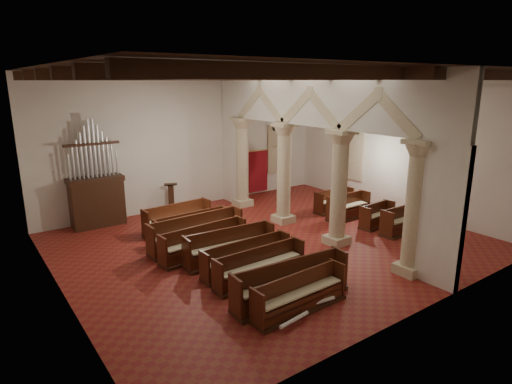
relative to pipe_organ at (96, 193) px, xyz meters
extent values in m
plane|color=maroon|center=(4.50, -5.50, -1.37)|extent=(14.00, 14.00, 0.00)
plane|color=black|center=(4.50, -5.50, 4.63)|extent=(14.00, 14.00, 0.00)
cube|color=silver|center=(4.50, 0.50, 1.63)|extent=(14.00, 0.02, 6.00)
cube|color=silver|center=(4.50, -11.50, 1.63)|extent=(14.00, 0.02, 6.00)
cube|color=silver|center=(-2.50, -5.50, 1.63)|extent=(0.02, 12.00, 6.00)
cube|color=silver|center=(11.50, -5.50, 1.63)|extent=(0.02, 12.00, 6.00)
cube|color=beige|center=(6.30, -10.00, -1.22)|extent=(0.75, 0.75, 0.30)
cylinder|color=beige|center=(6.30, -10.00, 0.58)|extent=(0.56, 0.56, 3.30)
cube|color=beige|center=(6.30, -7.00, -1.22)|extent=(0.75, 0.75, 0.30)
cylinder|color=beige|center=(6.30, -7.00, 0.58)|extent=(0.56, 0.56, 3.30)
cube|color=beige|center=(6.30, -4.00, -1.22)|extent=(0.75, 0.75, 0.30)
cylinder|color=beige|center=(6.30, -4.00, 0.58)|extent=(0.56, 0.56, 3.30)
cube|color=beige|center=(6.30, -1.00, -1.22)|extent=(0.75, 0.75, 0.30)
cylinder|color=beige|center=(6.30, -1.00, 0.58)|extent=(0.56, 0.56, 3.30)
cube|color=silver|center=(6.30, -5.50, 3.66)|extent=(0.25, 11.90, 1.93)
cube|color=#306C4D|center=(11.48, -7.00, 0.83)|extent=(0.03, 1.00, 2.20)
cube|color=#306C4D|center=(11.48, -3.00, 0.83)|extent=(0.03, 1.00, 2.20)
cube|color=#306C4D|center=(9.50, 0.48, 0.83)|extent=(1.00, 0.03, 2.20)
cube|color=#341A10|center=(0.00, 0.00, -0.47)|extent=(2.00, 0.80, 1.80)
cube|color=#341A10|center=(0.00, 0.00, 0.53)|extent=(2.10, 0.85, 0.20)
cube|color=#332010|center=(3.17, 0.00, -1.32)|extent=(0.66, 0.66, 0.11)
cube|color=#332010|center=(3.17, 0.00, -0.76)|extent=(0.32, 0.32, 1.22)
cube|color=#332010|center=(3.17, -0.09, -0.09)|extent=(0.68, 0.62, 0.22)
cube|color=maroon|center=(8.00, 0.42, -0.22)|extent=(1.60, 0.06, 2.10)
cylinder|color=gold|center=(8.00, 0.40, 0.88)|extent=(1.80, 0.04, 0.04)
cone|color=#341A10|center=(8.34, -1.21, -1.30)|extent=(0.41, 0.41, 0.14)
cylinder|color=gold|center=(8.34, -1.21, -0.01)|extent=(0.04, 0.04, 2.72)
cylinder|color=gold|center=(8.34, -1.21, 1.24)|extent=(0.32, 0.75, 0.03)
cube|color=navy|center=(8.34, -1.23, 0.67)|extent=(0.59, 0.25, 0.96)
cube|color=navy|center=(3.41, -9.60, -1.11)|extent=(0.38, 0.34, 0.32)
cube|color=navy|center=(2.72, -8.72, -1.09)|extent=(0.37, 0.30, 0.36)
cube|color=navy|center=(4.05, -5.57, -1.10)|extent=(0.42, 0.39, 0.34)
cylinder|color=white|center=(1.61, -10.16, -1.21)|extent=(0.96, 0.22, 0.10)
cylinder|color=white|center=(2.65, -9.88, -1.21)|extent=(1.04, 0.23, 0.10)
cube|color=#341A10|center=(2.19, -9.70, -1.33)|extent=(2.82, 0.74, 0.09)
cube|color=#4D2910|center=(2.19, -9.75, -1.07)|extent=(2.66, 0.46, 0.41)
cube|color=#4D2910|center=(2.19, -9.54, -0.84)|extent=(2.65, 0.16, 0.87)
cube|color=#4D2910|center=(0.83, -9.69, -0.84)|extent=(0.08, 0.55, 0.87)
cube|color=#4D2910|center=(3.55, -9.69, -0.84)|extent=(0.08, 0.55, 0.87)
cube|color=#F4E9B4|center=(2.19, -9.75, -0.84)|extent=(2.55, 0.42, 0.05)
cube|color=#341A10|center=(2.33, -9.20, -1.32)|extent=(3.45, 0.96, 0.10)
cube|color=#43240E|center=(2.33, -9.25, -1.03)|extent=(3.27, 0.64, 0.47)
cube|color=#43240E|center=(2.33, -9.01, -0.77)|extent=(3.25, 0.30, 0.99)
cube|color=#43240E|center=(0.67, -9.17, -0.77)|extent=(0.12, 0.63, 0.99)
cube|color=#43240E|center=(4.00, -9.17, -0.77)|extent=(0.12, 0.63, 0.99)
cube|color=#F4E9B4|center=(2.33, -9.25, -0.77)|extent=(3.14, 0.59, 0.05)
cube|color=#341A10|center=(2.37, -7.77, -1.32)|extent=(2.96, 0.70, 0.09)
cube|color=#512C11|center=(2.37, -7.82, -1.07)|extent=(2.81, 0.42, 0.42)
cube|color=#512C11|center=(2.37, -7.61, -0.84)|extent=(2.81, 0.11, 0.88)
cube|color=#512C11|center=(0.92, -7.75, -0.84)|extent=(0.07, 0.56, 0.88)
cube|color=#512C11|center=(3.81, -7.75, -0.84)|extent=(0.07, 0.56, 0.88)
cube|color=#F4E9B4|center=(2.37, -7.82, -0.84)|extent=(2.70, 0.38, 0.05)
cube|color=#341A10|center=(2.42, -6.99, -1.33)|extent=(3.01, 0.69, 0.09)
cube|color=#4C2910|center=(2.42, -7.04, -1.07)|extent=(2.86, 0.41, 0.41)
cube|color=#4C2910|center=(2.42, -6.83, -0.85)|extent=(2.86, 0.11, 0.87)
cube|color=#4C2910|center=(0.96, -6.97, -0.85)|extent=(0.07, 0.55, 0.87)
cube|color=#4C2910|center=(3.89, -6.97, -0.85)|extent=(0.07, 0.55, 0.87)
cube|color=#F4E9B4|center=(2.42, -7.04, -0.85)|extent=(2.75, 0.37, 0.05)
cube|color=#341A10|center=(2.40, -6.08, -1.32)|extent=(3.08, 0.92, 0.10)
cube|color=#522611|center=(2.40, -6.13, -1.04)|extent=(2.91, 0.60, 0.46)
cube|color=#522611|center=(2.40, -5.90, -0.78)|extent=(2.89, 0.26, 0.97)
cube|color=#522611|center=(0.91, -6.06, -0.78)|extent=(0.11, 0.62, 0.97)
cube|color=#522611|center=(3.88, -6.06, -0.78)|extent=(0.11, 0.62, 0.97)
cube|color=#F4E9B4|center=(2.40, -6.13, -0.78)|extent=(2.79, 0.55, 0.05)
cube|color=#341A10|center=(1.94, -5.22, -1.32)|extent=(3.14, 0.90, 0.10)
cube|color=#44150E|center=(1.94, -5.26, -1.05)|extent=(2.97, 0.59, 0.45)
cube|color=#44150E|center=(1.94, -5.04, -0.80)|extent=(2.95, 0.27, 0.94)
cube|color=#44150E|center=(0.42, -5.20, -0.80)|extent=(0.11, 0.60, 0.94)
cube|color=#44150E|center=(3.45, -5.20, -0.80)|extent=(0.11, 0.60, 0.94)
cube|color=#F4E9B4|center=(1.94, -5.26, -0.80)|extent=(2.85, 0.55, 0.05)
cube|color=#341A10|center=(2.11, -4.38, -1.32)|extent=(3.53, 0.92, 0.11)
cube|color=#502611|center=(2.11, -4.44, -1.02)|extent=(3.36, 0.58, 0.49)
cube|color=#502611|center=(2.11, -4.19, -0.74)|extent=(3.35, 0.22, 1.04)
cube|color=#502611|center=(0.39, -4.36, -0.74)|extent=(0.10, 0.66, 1.04)
cube|color=#502611|center=(3.82, -4.36, -0.74)|extent=(0.10, 0.66, 1.04)
cube|color=#F4E9B4|center=(2.11, -4.44, -0.74)|extent=(3.23, 0.53, 0.05)
cube|color=#341A10|center=(2.39, -3.50, -1.33)|extent=(2.97, 0.75, 0.09)
cube|color=#46260F|center=(2.39, -3.54, -1.07)|extent=(2.81, 0.47, 0.41)
cube|color=#46260F|center=(2.39, -3.33, -0.85)|extent=(2.79, 0.17, 0.87)
cube|color=#46260F|center=(0.95, -3.48, -0.85)|extent=(0.08, 0.55, 0.87)
cube|color=#46260F|center=(3.83, -3.48, -0.85)|extent=(0.08, 0.55, 0.87)
cube|color=#F4E9B4|center=(2.39, -3.54, -0.85)|extent=(2.69, 0.43, 0.05)
cube|color=#341A10|center=(2.29, -2.47, -1.32)|extent=(2.75, 0.88, 0.10)
cube|color=#47210F|center=(2.29, -2.52, -1.04)|extent=(2.58, 0.57, 0.46)
cube|color=#47210F|center=(2.29, -2.29, -0.78)|extent=(2.56, 0.23, 0.97)
cube|color=#47210F|center=(0.97, -2.45, -0.78)|extent=(0.11, 0.62, 0.97)
cube|color=#47210F|center=(3.61, -2.45, -0.78)|extent=(0.11, 0.62, 0.97)
cube|color=#F4E9B4|center=(2.29, -2.52, -0.78)|extent=(2.48, 0.52, 0.05)
cube|color=#341A10|center=(9.15, -7.68, -1.32)|extent=(1.96, 0.70, 0.10)
cube|color=#541712|center=(9.15, -7.73, -1.05)|extent=(1.81, 0.41, 0.44)
cube|color=#541712|center=(9.15, -7.50, -0.81)|extent=(1.80, 0.08, 0.93)
cube|color=#541712|center=(8.21, -7.66, -0.81)|extent=(0.07, 0.59, 0.93)
cube|color=#541712|center=(10.10, -7.66, -0.81)|extent=(0.07, 0.59, 0.93)
cube|color=#F4E9B4|center=(9.15, -7.73, -0.81)|extent=(1.73, 0.37, 0.05)
cube|color=#341A10|center=(9.00, -6.61, -1.33)|extent=(1.69, 0.74, 0.09)
cube|color=#48240F|center=(9.00, -6.66, -1.08)|extent=(1.52, 0.46, 0.41)
cube|color=#48240F|center=(9.00, -6.45, -0.85)|extent=(1.50, 0.17, 0.86)
cube|color=#48240F|center=(8.20, -6.60, -0.85)|extent=(0.10, 0.54, 0.86)
cube|color=#48240F|center=(9.79, -6.60, -0.85)|extent=(0.10, 0.54, 0.86)
cube|color=#F4E9B4|center=(9.00, -6.66, -0.85)|extent=(1.46, 0.42, 0.05)
cube|color=#341A10|center=(8.84, -5.24, -1.32)|extent=(2.09, 0.74, 0.10)
cube|color=#4E2110|center=(8.84, -5.29, -1.04)|extent=(1.93, 0.43, 0.45)
cube|color=#4E2110|center=(8.84, -5.06, -0.79)|extent=(1.93, 0.10, 0.96)
cube|color=#4E2110|center=(7.84, -5.22, -0.79)|extent=(0.08, 0.61, 0.96)
cube|color=#4E2110|center=(9.85, -5.22, -0.79)|extent=(0.08, 0.61, 0.96)
cube|color=#F4E9B4|center=(8.84, -5.29, -0.79)|extent=(1.86, 0.39, 0.05)
cube|color=#341A10|center=(9.10, -4.14, -1.32)|extent=(1.96, 0.65, 0.09)
cube|color=#521711|center=(9.10, -4.19, -1.07)|extent=(1.81, 0.37, 0.42)
cube|color=#521711|center=(9.10, -3.98, -0.84)|extent=(1.81, 0.07, 0.88)
cube|color=#521711|center=(8.16, -4.13, -0.84)|extent=(0.07, 0.56, 0.88)
cube|color=#521711|center=(10.05, -4.13, -0.84)|extent=(0.07, 0.56, 0.88)
cube|color=#F4E9B4|center=(9.10, -4.19, -0.84)|extent=(1.74, 0.34, 0.05)
camera|label=1|loc=(-4.40, -16.98, 4.27)|focal=30.00mm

